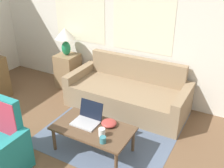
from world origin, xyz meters
The scene contains 10 objects.
wall_back centered at (0.00, 3.90, 1.31)m, with size 6.12×0.06×2.60m.
rug centered at (0.63, 2.77, 0.00)m, with size 1.90×1.97×0.01m.
couch centered at (0.55, 3.44, 0.25)m, with size 2.05×0.90×0.82m.
side_table centered at (-0.87, 3.60, 0.34)m, with size 0.40×0.40×0.67m.
table_lamp centered at (-0.87, 3.60, 1.03)m, with size 0.37×0.37×0.53m.
coffee_table centered at (0.63, 2.17, 0.34)m, with size 1.06×0.59×0.38m.
laptop centered at (0.49, 2.25, 0.44)m, with size 0.35×0.32×0.26m.
cup_navy centered at (0.90, 1.97, 0.42)m, with size 0.08×0.08×0.08m.
cup_yellow centered at (0.82, 2.08, 0.44)m, with size 0.09×0.09×0.11m.
snack_bowl centered at (0.79, 2.32, 0.42)m, with size 0.21×0.21×0.07m.
Camera 1 is at (2.21, -0.19, 2.44)m, focal length 42.00 mm.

